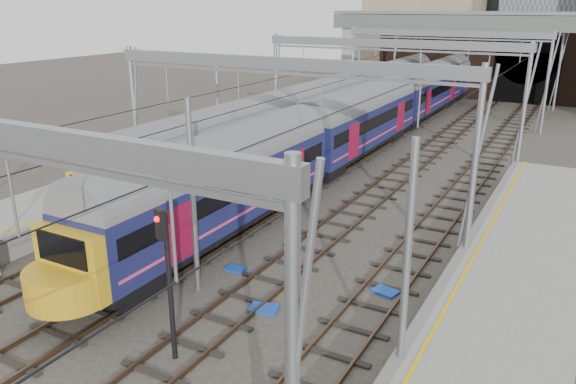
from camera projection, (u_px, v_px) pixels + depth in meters
The scene contains 12 objects.
ground at pixel (162, 315), 18.84m from camera, with size 160.00×160.00×0.00m, color #38332D.
platform_left at pixel (24, 222), 25.37m from camera, with size 4.32×55.00×1.12m.
tracks at pixel (341, 191), 31.30m from camera, with size 14.40×80.00×0.22m.
overhead_line at pixel (386, 61), 34.61m from camera, with size 16.80×80.00×8.00m.
retaining_wall at pixel (493, 59), 60.00m from camera, with size 28.00×2.75×9.00m.
overbridge at pixel (471, 33), 54.77m from camera, with size 28.00×3.00×9.25m.
train_main at pixel (398, 102), 44.46m from camera, with size 2.83×65.31×4.85m.
train_second at pixel (331, 107), 42.92m from camera, with size 2.75×47.68×4.75m.
signal_near_centre at pixel (167, 267), 15.54m from camera, with size 0.38×0.46×4.73m.
equip_cover_a at pixel (236, 269), 21.99m from camera, with size 0.78×0.55×0.09m, color #163FA9.
equip_cover_b at pixel (264, 308), 19.11m from camera, with size 0.96×0.68×0.11m, color #163FA9.
equip_cover_c at pixel (385, 292), 20.25m from camera, with size 0.88×0.62×0.10m, color #163FA9.
Camera 1 is at (11.67, -12.47, 9.90)m, focal length 35.00 mm.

